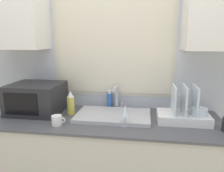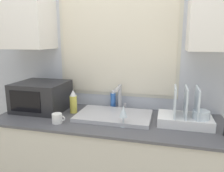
{
  "view_description": "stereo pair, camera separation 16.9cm",
  "coord_description": "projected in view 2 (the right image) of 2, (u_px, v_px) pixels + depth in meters",
  "views": [
    {
      "loc": [
        0.29,
        -1.35,
        1.55
      ],
      "look_at": [
        0.04,
        0.29,
        1.2
      ],
      "focal_mm": 35.0,
      "sensor_mm": 36.0,
      "label": 1
    },
    {
      "loc": [
        0.45,
        -1.31,
        1.55
      ],
      "look_at": [
        0.04,
        0.29,
        1.2
      ],
      "focal_mm": 35.0,
      "sensor_mm": 36.0,
      "label": 2
    }
  ],
  "objects": [
    {
      "name": "wine_glass",
      "position": [
        123.0,
        112.0,
        1.6
      ],
      "size": [
        0.06,
        0.06,
        0.16
      ],
      "color": "silver",
      "rests_on": "countertop"
    },
    {
      "name": "soap_bottle",
      "position": [
        113.0,
        100.0,
        2.04
      ],
      "size": [
        0.05,
        0.05,
        0.17
      ],
      "color": "blue",
      "rests_on": "countertop"
    },
    {
      "name": "sink_basin",
      "position": [
        114.0,
        116.0,
        1.81
      ],
      "size": [
        0.61,
        0.38,
        0.03
      ],
      "color": "#B2B2B7",
      "rests_on": "countertop"
    },
    {
      "name": "spray_bottle",
      "position": [
        73.0,
        102.0,
        1.91
      ],
      "size": [
        0.06,
        0.06,
        0.21
      ],
      "color": "#D8CC4C",
      "rests_on": "countertop"
    },
    {
      "name": "microwave",
      "position": [
        42.0,
        96.0,
        1.99
      ],
      "size": [
        0.44,
        0.4,
        0.26
      ],
      "color": "#232326",
      "rests_on": "countertop"
    },
    {
      "name": "dish_rack",
      "position": [
        186.0,
        116.0,
        1.64
      ],
      "size": [
        0.4,
        0.25,
        0.29
      ],
      "color": "white",
      "rests_on": "countertop"
    },
    {
      "name": "countertop",
      "position": [
        108.0,
        168.0,
        1.89
      ],
      "size": [
        1.85,
        0.68,
        0.92
      ],
      "color": "beige",
      "rests_on": "ground_plane"
    },
    {
      "name": "wall_back",
      "position": [
        117.0,
        56.0,
        1.99
      ],
      "size": [
        6.0,
        0.38,
        2.6
      ],
      "color": "silver",
      "rests_on": "ground_plane"
    },
    {
      "name": "mug_near_sink",
      "position": [
        57.0,
        118.0,
        1.68
      ],
      "size": [
        0.11,
        0.08,
        0.08
      ],
      "color": "white",
      "rests_on": "countertop"
    },
    {
      "name": "faucet",
      "position": [
        120.0,
        95.0,
        1.97
      ],
      "size": [
        0.08,
        0.19,
        0.23
      ],
      "color": "#B7B7BC",
      "rests_on": "countertop"
    }
  ]
}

